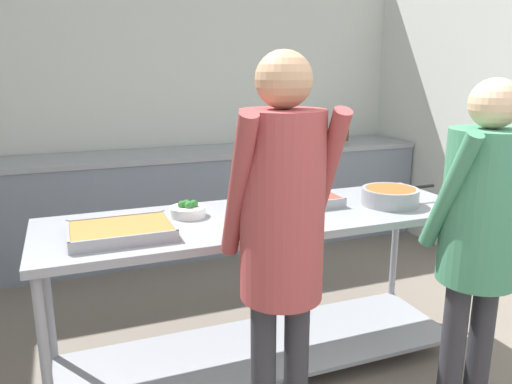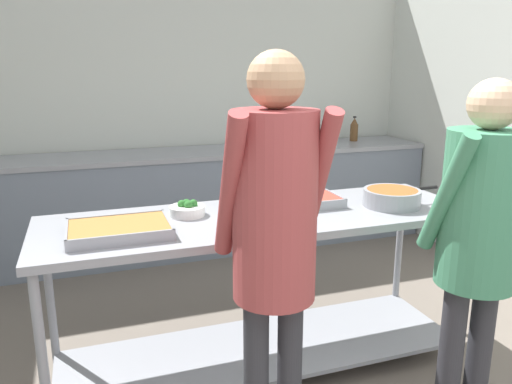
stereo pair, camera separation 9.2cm
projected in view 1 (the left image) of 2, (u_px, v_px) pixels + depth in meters
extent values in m
cube|color=silver|center=(174.00, 104.00, 4.70)|extent=(4.65, 0.06, 2.65)
cube|color=slate|center=(186.00, 204.00, 4.58)|extent=(4.49, 0.62, 0.89)
cube|color=gray|center=(185.00, 154.00, 4.46)|extent=(4.49, 0.65, 0.04)
cube|color=black|center=(245.00, 149.00, 4.66)|extent=(0.52, 0.43, 0.02)
cube|color=gray|center=(263.00, 218.00, 2.64)|extent=(2.30, 0.73, 0.04)
cube|color=gray|center=(262.00, 348.00, 2.83)|extent=(2.22, 0.65, 0.02)
cylinder|color=gray|center=(46.00, 371.00, 2.08)|extent=(0.04, 0.04, 0.87)
cylinder|color=gray|center=(461.00, 289.00, 2.85)|extent=(0.04, 0.04, 0.87)
cylinder|color=gray|center=(49.00, 306.00, 2.65)|extent=(0.04, 0.04, 0.87)
cylinder|color=gray|center=(394.00, 252.00, 3.42)|extent=(0.04, 0.04, 0.87)
cube|color=gray|center=(121.00, 235.00, 2.30)|extent=(0.47, 0.34, 0.01)
cube|color=#9E6B33|center=(121.00, 230.00, 2.29)|extent=(0.44, 0.31, 0.04)
cube|color=gray|center=(125.00, 242.00, 2.14)|extent=(0.47, 0.01, 0.05)
cube|color=gray|center=(117.00, 221.00, 2.44)|extent=(0.47, 0.01, 0.05)
cube|color=gray|center=(68.00, 237.00, 2.21)|extent=(0.01, 0.34, 0.05)
cube|color=gray|center=(170.00, 225.00, 2.37)|extent=(0.01, 0.34, 0.05)
cylinder|color=silver|center=(188.00, 211.00, 2.60)|extent=(0.19, 0.19, 0.05)
sphere|color=#2D702D|center=(194.00, 204.00, 2.60)|extent=(0.05, 0.05, 0.05)
sphere|color=#2D702D|center=(187.00, 204.00, 2.61)|extent=(0.04, 0.04, 0.04)
sphere|color=#2D702D|center=(182.00, 205.00, 2.59)|extent=(0.05, 0.05, 0.05)
sphere|color=#2D702D|center=(189.00, 206.00, 2.58)|extent=(0.05, 0.05, 0.05)
cylinder|color=white|center=(252.00, 223.00, 2.47)|extent=(0.27, 0.27, 0.01)
cylinder|color=white|center=(252.00, 221.00, 2.47)|extent=(0.27, 0.27, 0.01)
cylinder|color=white|center=(252.00, 219.00, 2.47)|extent=(0.26, 0.26, 0.01)
cylinder|color=white|center=(252.00, 216.00, 2.46)|extent=(0.26, 0.26, 0.01)
cylinder|color=white|center=(252.00, 214.00, 2.46)|extent=(0.26, 0.26, 0.01)
cylinder|color=white|center=(252.00, 212.00, 2.46)|extent=(0.26, 0.26, 0.01)
cube|color=gray|center=(301.00, 204.00, 2.81)|extent=(0.42, 0.27, 0.01)
cube|color=#B23D2D|center=(301.00, 200.00, 2.80)|extent=(0.40, 0.25, 0.04)
cube|color=gray|center=(312.00, 207.00, 2.69)|extent=(0.42, 0.01, 0.05)
cube|color=gray|center=(291.00, 195.00, 2.92)|extent=(0.42, 0.01, 0.05)
cube|color=gray|center=(267.00, 204.00, 2.73)|extent=(0.01, 0.27, 0.05)
cube|color=gray|center=(333.00, 197.00, 2.88)|extent=(0.01, 0.27, 0.05)
cylinder|color=gray|center=(390.00, 197.00, 2.81)|extent=(0.32, 0.32, 0.10)
cylinder|color=brown|center=(390.00, 189.00, 2.80)|extent=(0.28, 0.28, 0.01)
cylinder|color=black|center=(423.00, 187.00, 2.89)|extent=(0.14, 0.02, 0.02)
cylinder|color=#2D2D33|center=(296.00, 380.00, 2.09)|extent=(0.10, 0.10, 0.79)
cylinder|color=#993D3D|center=(238.00, 188.00, 1.81)|extent=(0.08, 0.33, 0.59)
cylinder|color=#993D3D|center=(324.00, 181.00, 1.92)|extent=(0.08, 0.33, 0.59)
cylinder|color=#993D3D|center=(282.00, 207.00, 1.88)|extent=(0.32, 0.32, 0.73)
sphere|color=tan|center=(284.00, 79.00, 1.77)|extent=(0.21, 0.21, 0.21)
cylinder|color=#2D2D33|center=(452.00, 356.00, 2.32)|extent=(0.11, 0.11, 0.74)
cylinder|color=#2D2D33|center=(479.00, 350.00, 2.36)|extent=(0.11, 0.11, 0.74)
cylinder|color=#3D7F5B|center=(449.00, 192.00, 2.09)|extent=(0.09, 0.31, 0.56)
cylinder|color=#3D7F5B|center=(483.00, 207.00, 2.16)|extent=(0.34, 0.34, 0.68)
sphere|color=tan|center=(495.00, 103.00, 2.05)|extent=(0.21, 0.21, 0.21)
cylinder|color=brown|center=(345.00, 132.00, 5.11)|extent=(0.08, 0.08, 0.17)
cone|color=brown|center=(345.00, 121.00, 5.08)|extent=(0.07, 0.07, 0.07)
cylinder|color=black|center=(346.00, 117.00, 5.07)|extent=(0.03, 0.03, 0.02)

